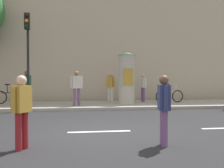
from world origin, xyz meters
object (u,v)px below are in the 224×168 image
Objects in this scene: pedestrian_in_dark_shirt at (110,85)px; bicycle_leaning at (170,96)px; pedestrian_with_bag at (27,85)px; poster_column at (127,77)px; bicycle_upright at (10,97)px; pedestrian_with_backpack at (143,85)px; traffic_light at (28,45)px; pedestrian_in_light_jacket at (22,107)px; pedestrian_tallest at (77,85)px; pedestrian_in_red_top at (164,105)px.

pedestrian_in_dark_shirt is 0.99× the size of bicycle_leaning.
pedestrian_with_bag reaches higher than pedestrian_in_dark_shirt.
poster_column is 1.62× the size of bicycle_upright.
pedestrian_with_backpack is at bearing -9.65° from pedestrian_in_dark_shirt.
bicycle_upright is at bearing 136.09° from pedestrian_with_bag.
pedestrian_in_dark_shirt is at bearing 20.78° from pedestrian_with_bag.
pedestrian_with_bag is at bearing 102.41° from traffic_light.
traffic_light reaches higher than bicycle_upright.
pedestrian_in_light_jacket is 7.67m from pedestrian_tallest.
poster_column reaches higher than pedestrian_in_light_jacket.
bicycle_leaning is (3.28, -1.11, -0.64)m from pedestrian_in_dark_shirt.
traffic_light is 5.44m from poster_column.
traffic_light is 2.45× the size of pedestrian_with_bag.
pedestrian_with_backpack reaches higher than pedestrian_in_red_top.
pedestrian_with_bag is at bearing 118.43° from pedestrian_in_red_top.
traffic_light is 2.77× the size of pedestrian_in_red_top.
pedestrian_in_red_top is 0.89× the size of pedestrian_with_bag.
pedestrian_with_backpack is at bearing 2.97° from bicycle_upright.
pedestrian_with_backpack is 7.54m from bicycle_upright.
pedestrian_in_light_jacket is at bearing -108.00° from pedestrian_in_dark_shirt.
traffic_light is 7.34m from pedestrian_in_light_jacket.
bicycle_leaning and bicycle_upright have the same top height.
bicycle_leaning is at bearing -2.57° from bicycle_upright.
pedestrian_in_red_top is 9.94m from pedestrian_in_dark_shirt.
poster_column reaches higher than pedestrian_with_bag.
poster_column is 9.36m from pedestrian_in_light_jacket.
poster_column reaches higher than pedestrian_with_backpack.
pedestrian_in_light_jacket is (1.08, -6.92, -2.19)m from traffic_light.
pedestrian_in_dark_shirt is 5.67m from bicycle_upright.
pedestrian_in_light_jacket is at bearing 178.27° from pedestrian_in_red_top.
pedestrian_in_light_jacket reaches higher than bicycle_leaning.
traffic_light is 3.03m from pedestrian_tallest.
pedestrian_with_bag is at bearing -176.11° from poster_column.
pedestrian_with_backpack is (2.01, 9.61, 0.21)m from pedestrian_in_red_top.
bicycle_leaning is 0.99× the size of bicycle_upright.
traffic_light is at bearing -145.72° from pedestrian_in_dark_shirt.
pedestrian_with_backpack is (6.19, 2.59, -1.98)m from traffic_light.
pedestrian_with_bag is 1.07× the size of pedestrian_with_backpack.
pedestrian_with_backpack reaches higher than bicycle_upright.
bicycle_leaning is 8.88m from bicycle_upright.
pedestrian_with_backpack is 0.94× the size of bicycle_upright.
bicycle_upright is at bearing 174.10° from poster_column.
pedestrian_with_backpack is 0.95× the size of bicycle_leaning.
traffic_light reaches higher than pedestrian_with_backpack.
pedestrian_with_bag is at bearing 99.42° from pedestrian_in_light_jacket.
bicycle_upright is (-1.31, 2.20, -2.56)m from traffic_light.
pedestrian_in_dark_shirt is at bearing 34.28° from traffic_light.
traffic_light is 2.49× the size of bicycle_upright.
poster_column is 8.63m from pedestrian_in_red_top.
pedestrian_in_light_jacket reaches higher than bicycle_upright.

